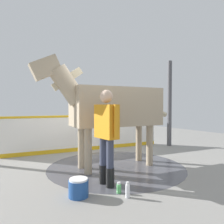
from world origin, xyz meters
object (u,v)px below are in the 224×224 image
object	(u,v)px
wash_bucket	(79,188)
bottle_spray	(119,188)
bottle_shampoo	(128,190)
horse	(112,106)
handler	(106,130)

from	to	relation	value
wash_bucket	bottle_spray	xyz separation A→B (m)	(0.23, 0.62, -0.06)
wash_bucket	bottle_shampoo	bearing A→B (deg)	55.49
horse	bottle_shampoo	distance (m)	2.14
wash_bucket	horse	bearing A→B (deg)	130.08
bottle_shampoo	bottle_spray	world-z (taller)	bottle_shampoo
bottle_spray	horse	bearing A→B (deg)	152.63
wash_bucket	handler	bearing A→B (deg)	106.30
horse	handler	world-z (taller)	horse
bottle_spray	handler	bearing A→B (deg)	179.27
horse	bottle_shampoo	bearing A→B (deg)	73.62
horse	handler	distance (m)	1.22
horse	wash_bucket	xyz separation A→B (m)	(1.10, -1.31, -1.29)
handler	bottle_spray	xyz separation A→B (m)	(0.41, -0.01, -0.93)
bottle_shampoo	wash_bucket	bearing A→B (deg)	-124.51
horse	handler	xyz separation A→B (m)	(0.92, -0.68, -0.42)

